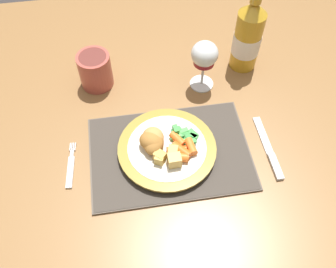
{
  "coord_description": "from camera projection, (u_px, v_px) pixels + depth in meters",
  "views": [
    {
      "loc": [
        -0.06,
        -0.63,
        1.49
      ],
      "look_at": [
        0.02,
        -0.13,
        0.78
      ],
      "focal_mm": 40.0,
      "sensor_mm": 36.0,
      "label": 1
    }
  ],
  "objects": [
    {
      "name": "breaded_croquettes",
      "position": [
        153.0,
        141.0,
        0.86
      ],
      "size": [
        0.07,
        0.09,
        0.04
      ],
      "color": "#A87033",
      "rests_on": "dinner_plate"
    },
    {
      "name": "table_knife",
      "position": [
        270.0,
        153.0,
        0.89
      ],
      "size": [
        0.02,
        0.18,
        0.01
      ],
      "color": "silver",
      "rests_on": "dining_table"
    },
    {
      "name": "glazed_carrots",
      "position": [
        180.0,
        150.0,
        0.85
      ],
      "size": [
        0.07,
        0.09,
        0.02
      ],
      "color": "orange",
      "rests_on": "dinner_plate"
    },
    {
      "name": "roast_potatoes",
      "position": [
        168.0,
        157.0,
        0.84
      ],
      "size": [
        0.06,
        0.05,
        0.03
      ],
      "color": "#E5BC66",
      "rests_on": "dinner_plate"
    },
    {
      "name": "placemat",
      "position": [
        170.0,
        153.0,
        0.89
      ],
      "size": [
        0.38,
        0.26,
        0.01
      ],
      "color": "brown",
      "rests_on": "dining_table"
    },
    {
      "name": "fork",
      "position": [
        71.0,
        168.0,
        0.86
      ],
      "size": [
        0.03,
        0.12,
        0.01
      ],
      "color": "silver",
      "rests_on": "dining_table"
    },
    {
      "name": "ground_plane",
      "position": [
        159.0,
        216.0,
        1.58
      ],
      "size": [
        6.0,
        6.0,
        0.0
      ],
      "primitive_type": "plane",
      "color": "#383333"
    },
    {
      "name": "drinking_cup",
      "position": [
        95.0,
        70.0,
        0.98
      ],
      "size": [
        0.09,
        0.09,
        0.1
      ],
      "color": "#B24C42",
      "rests_on": "dining_table"
    },
    {
      "name": "dining_table",
      "position": [
        154.0,
        122.0,
        1.04
      ],
      "size": [
        1.37,
        1.0,
        0.74
      ],
      "color": "olive",
      "rests_on": "ground"
    },
    {
      "name": "bottle",
      "position": [
        248.0,
        36.0,
        0.98
      ],
      "size": [
        0.07,
        0.07,
        0.27
      ],
      "color": "gold",
      "rests_on": "dining_table"
    },
    {
      "name": "green_beans_pile",
      "position": [
        184.0,
        136.0,
        0.88
      ],
      "size": [
        0.07,
        0.06,
        0.02
      ],
      "color": "green",
      "rests_on": "dinner_plate"
    },
    {
      "name": "wine_glass",
      "position": [
        204.0,
        56.0,
        0.94
      ],
      "size": [
        0.07,
        0.07,
        0.14
      ],
      "color": "silver",
      "rests_on": "dining_table"
    },
    {
      "name": "dinner_plate",
      "position": [
        167.0,
        149.0,
        0.88
      ],
      "size": [
        0.23,
        0.23,
        0.02
      ],
      "color": "silver",
      "rests_on": "placemat"
    }
  ]
}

